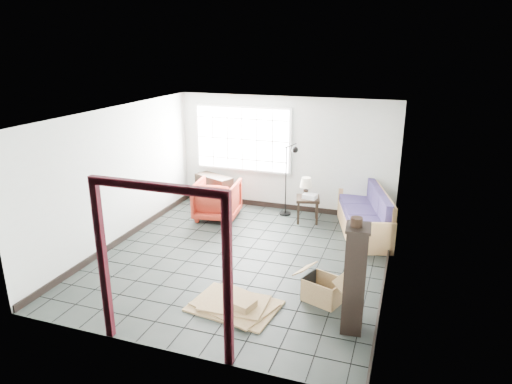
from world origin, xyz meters
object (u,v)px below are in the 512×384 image
at_px(side_table, 308,202).
at_px(tall_shelf, 355,278).
at_px(futon_sofa, 367,218).
at_px(armchair, 217,198).

xyz_separation_m(side_table, tall_shelf, (1.45, -3.66, 0.31)).
relative_size(futon_sofa, armchair, 2.37).
bearing_deg(side_table, futon_sofa, -11.03).
relative_size(side_table, tall_shelf, 0.40).
distance_m(futon_sofa, tall_shelf, 3.44).
relative_size(armchair, side_table, 1.58).
bearing_deg(armchair, side_table, -174.30).
xyz_separation_m(futon_sofa, side_table, (-1.28, 0.25, 0.11)).
xyz_separation_m(futon_sofa, armchair, (-3.21, -0.20, 0.13)).
height_order(futon_sofa, armchair, armchair).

